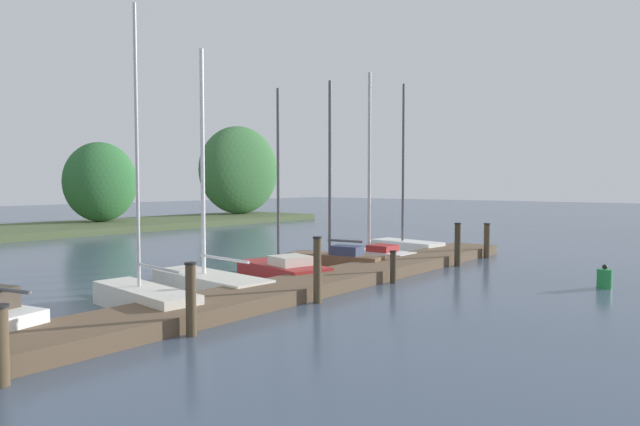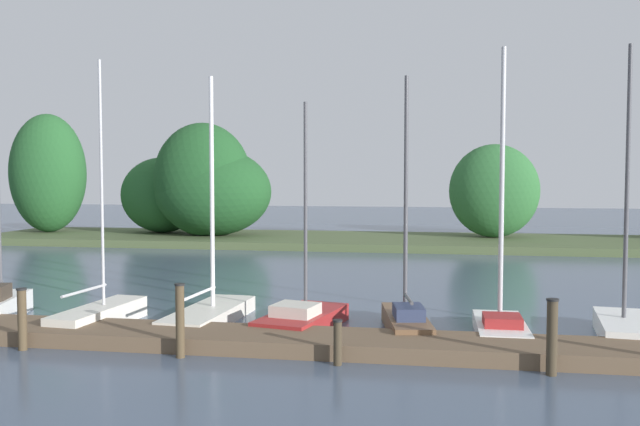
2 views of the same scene
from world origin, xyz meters
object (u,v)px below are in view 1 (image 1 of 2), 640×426
Objects in this scene: sailboat_2 at (206,277)px; channel_buoy_0 at (604,278)px; mooring_piling_0 at (0,345)px; mooring_piling_5 at (487,240)px; sailboat_1 at (141,296)px; sailboat_6 at (404,244)px; sailboat_4 at (334,256)px; mooring_piling_2 at (317,270)px; mooring_piling_1 at (191,299)px; sailboat_3 at (281,267)px; mooring_piling_4 at (458,244)px; sailboat_5 at (372,250)px; mooring_piling_3 at (393,267)px.

channel_buoy_0 is at bearing -136.67° from sailboat_2.
mooring_piling_0 is 17.40m from mooring_piling_5.
sailboat_6 is (12.99, 0.84, 0.03)m from sailboat_1.
sailboat_4 is at bearing 102.17° from channel_buoy_0.
mooring_piling_2 reaches higher than mooring_piling_0.
channel_buoy_0 is (10.13, -4.94, -0.43)m from mooring_piling_1.
sailboat_2 reaches higher than sailboat_3.
mooring_piling_0 is 3.31m from mooring_piling_1.
sailboat_6 is at bearing 57.15° from mooring_piling_4.
sailboat_3 is 7.79m from sailboat_6.
mooring_piling_1 is 0.87× the size of mooring_piling_2.
mooring_piling_0 is at bearing 121.53° from sailboat_3.
sailboat_3 reaches higher than channel_buoy_0.
sailboat_6 is at bearing -83.56° from sailboat_5.
sailboat_3 is 3.80× the size of mooring_piling_4.
sailboat_1 is 5.10× the size of mooring_piling_5.
sailboat_6 is 5.21× the size of mooring_piling_5.
mooring_piling_3 is at bearing -144.49° from sailboat_3.
sailboat_4 is at bearing 133.34° from mooring_piling_4.
sailboat_3 is at bearing 112.87° from mooring_piling_3.
mooring_piling_5 is (8.30, -3.10, 0.37)m from sailboat_3.
sailboat_1 is 7.22× the size of mooring_piling_3.
sailboat_5 is 4.59m from mooring_piling_5.
mooring_piling_4 is at bearing -0.19° from mooring_piling_2.
sailboat_5 is (7.44, -0.46, 0.08)m from sailboat_2.
sailboat_5 reaches higher than mooring_piling_0.
sailboat_3 is at bearing 28.35° from mooring_piling_1.
mooring_piling_0 is 1.76× the size of channel_buoy_0.
sailboat_4 reaches higher than mooring_piling_3.
sailboat_6 reaches higher than sailboat_5.
sailboat_3 is 4.87m from sailboat_5.
sailboat_4 is 4.19× the size of mooring_piling_4.
mooring_piling_3 is 4.24m from mooring_piling_4.
mooring_piling_5 is at bearing -103.70° from sailboat_2.
sailboat_1 is at bearing 141.83° from channel_buoy_0.
sailboat_5 is 5.18× the size of mooring_piling_5.
sailboat_3 is (5.21, 0.57, -0.03)m from sailboat_1.
sailboat_3 is (2.57, -0.40, -0.01)m from sailboat_2.
mooring_piling_0 is 14.32m from channel_buoy_0.
sailboat_4 is at bearing 151.66° from mooring_piling_5.
sailboat_2 is 7.42m from mooring_piling_0.
mooring_piling_3 is (3.91, -3.56, 0.16)m from sailboat_2.
mooring_piling_3 is 6.97m from mooring_piling_5.
mooring_piling_4 is (11.36, -0.04, 0.06)m from mooring_piling_1.
mooring_piling_5 is (10.38, 0.04, -0.13)m from mooring_piling_2.
mooring_piling_3 is at bearing -0.26° from mooring_piling_1.
sailboat_1 is 1.05× the size of sailboat_2.
sailboat_3 is at bearing 56.47° from mooring_piling_2.
sailboat_6 is at bearing 14.05° from mooring_piling_1.
sailboat_4 is at bearing -80.65° from sailboat_1.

